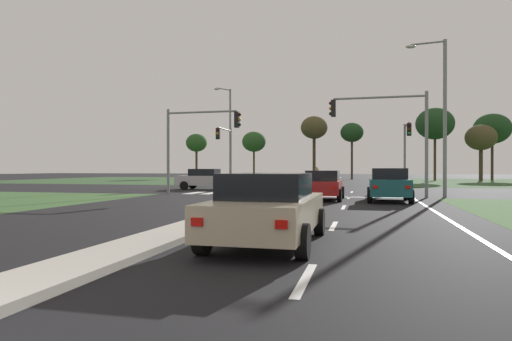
% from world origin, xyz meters
% --- Properties ---
extents(ground_plane, '(200.00, 200.00, 0.00)m').
position_xyz_m(ground_plane, '(0.00, 30.00, 0.00)').
color(ground_plane, black).
extents(grass_verge_far_left, '(35.00, 35.00, 0.01)m').
position_xyz_m(grass_verge_far_left, '(-25.50, 54.50, 0.00)').
color(grass_verge_far_left, '#2D4C28').
rests_on(grass_verge_far_left, ground).
extents(median_island_near, '(1.20, 22.00, 0.14)m').
position_xyz_m(median_island_near, '(0.00, 11.00, 0.07)').
color(median_island_near, '#ADA89E').
rests_on(median_island_near, ground).
extents(median_island_far, '(1.20, 36.00, 0.14)m').
position_xyz_m(median_island_far, '(0.00, 55.00, 0.07)').
color(median_island_far, '#ADA89E').
rests_on(median_island_far, ground).
extents(lane_dash_near, '(0.14, 2.00, 0.01)m').
position_xyz_m(lane_dash_near, '(3.50, 4.35, 0.01)').
color(lane_dash_near, silver).
rests_on(lane_dash_near, ground).
extents(lane_dash_second, '(0.14, 2.00, 0.01)m').
position_xyz_m(lane_dash_second, '(3.50, 10.35, 0.01)').
color(lane_dash_second, silver).
rests_on(lane_dash_second, ground).
extents(lane_dash_third, '(0.14, 2.00, 0.01)m').
position_xyz_m(lane_dash_third, '(3.50, 16.35, 0.01)').
color(lane_dash_third, silver).
rests_on(lane_dash_third, ground).
extents(lane_dash_fourth, '(0.14, 2.00, 0.01)m').
position_xyz_m(lane_dash_fourth, '(3.50, 22.35, 0.01)').
color(lane_dash_fourth, silver).
rests_on(lane_dash_fourth, ground).
extents(lane_dash_fifth, '(0.14, 2.00, 0.01)m').
position_xyz_m(lane_dash_fifth, '(3.50, 28.35, 0.01)').
color(lane_dash_fifth, silver).
rests_on(lane_dash_fifth, ground).
extents(edge_line_right, '(0.14, 24.00, 0.01)m').
position_xyz_m(edge_line_right, '(6.85, 12.00, 0.01)').
color(edge_line_right, silver).
rests_on(edge_line_right, ground).
extents(stop_bar_near, '(6.40, 0.50, 0.01)m').
position_xyz_m(stop_bar_near, '(3.80, 23.00, 0.01)').
color(stop_bar_near, silver).
rests_on(stop_bar_near, ground).
extents(crosswalk_bar_near, '(0.70, 2.80, 0.01)m').
position_xyz_m(crosswalk_bar_near, '(-6.40, 24.80, 0.01)').
color(crosswalk_bar_near, silver).
rests_on(crosswalk_bar_near, ground).
extents(crosswalk_bar_second, '(0.70, 2.80, 0.01)m').
position_xyz_m(crosswalk_bar_second, '(-5.25, 24.80, 0.01)').
color(crosswalk_bar_second, silver).
rests_on(crosswalk_bar_second, ground).
extents(crosswalk_bar_third, '(0.70, 2.80, 0.01)m').
position_xyz_m(crosswalk_bar_third, '(-4.10, 24.80, 0.01)').
color(crosswalk_bar_third, silver).
rests_on(crosswalk_bar_third, ground).
extents(crosswalk_bar_fourth, '(0.70, 2.80, 0.01)m').
position_xyz_m(crosswalk_bar_fourth, '(-2.95, 24.80, 0.01)').
color(crosswalk_bar_fourth, silver).
rests_on(crosswalk_bar_fourth, ground).
extents(crosswalk_bar_fifth, '(0.70, 2.80, 0.01)m').
position_xyz_m(crosswalk_bar_fifth, '(-1.80, 24.80, 0.01)').
color(crosswalk_bar_fifth, silver).
rests_on(crosswalk_bar_fifth, ground).
extents(crosswalk_bar_sixth, '(0.70, 2.80, 0.01)m').
position_xyz_m(crosswalk_bar_sixth, '(-0.65, 24.80, 0.01)').
color(crosswalk_bar_sixth, silver).
rests_on(crosswalk_bar_sixth, ground).
extents(crosswalk_bar_seventh, '(0.70, 2.80, 0.01)m').
position_xyz_m(crosswalk_bar_seventh, '(0.50, 24.80, 0.01)').
color(crosswalk_bar_seventh, silver).
rests_on(crosswalk_bar_seventh, ground).
extents(crosswalk_bar_eighth, '(0.70, 2.80, 0.01)m').
position_xyz_m(crosswalk_bar_eighth, '(1.65, 24.80, 0.01)').
color(crosswalk_bar_eighth, silver).
rests_on(crosswalk_bar_eighth, ground).
extents(car_red_near, '(2.00, 4.15, 1.49)m').
position_xyz_m(car_red_near, '(2.29, 20.54, 0.76)').
color(car_red_near, '#A31919').
rests_on(car_red_near, ground).
extents(car_beige_second, '(2.08, 4.60, 1.49)m').
position_xyz_m(car_beige_second, '(2.35, 7.13, 0.77)').
color(car_beige_second, '#BCAD8E').
rests_on(car_beige_second, ground).
extents(car_silver_third, '(4.57, 1.95, 1.57)m').
position_xyz_m(car_silver_third, '(-7.40, 29.57, 0.80)').
color(car_silver_third, '#B7B7BC').
rests_on(car_silver_third, ground).
extents(car_teal_fourth, '(2.02, 4.17, 1.60)m').
position_xyz_m(car_teal_fourth, '(5.48, 20.21, 0.82)').
color(car_teal_fourth, '#19565B').
rests_on(car_teal_fourth, ground).
extents(traffic_signal_far_left, '(0.32, 3.95, 5.30)m').
position_xyz_m(traffic_signal_far_left, '(-7.60, 35.16, 3.62)').
color(traffic_signal_far_left, gray).
rests_on(traffic_signal_far_left, ground).
extents(traffic_signal_far_right, '(0.32, 3.97, 5.31)m').
position_xyz_m(traffic_signal_far_right, '(7.60, 35.16, 3.63)').
color(traffic_signal_far_right, gray).
rests_on(traffic_signal_far_right, ground).
extents(traffic_signal_near_right, '(5.34, 0.32, 5.80)m').
position_xyz_m(traffic_signal_near_right, '(5.68, 23.40, 4.03)').
color(traffic_signal_near_right, gray).
rests_on(traffic_signal_near_right, ground).
extents(traffic_signal_near_left, '(4.83, 0.32, 5.30)m').
position_xyz_m(traffic_signal_near_left, '(-5.80, 23.40, 3.68)').
color(traffic_signal_near_left, gray).
rests_on(traffic_signal_near_left, ground).
extents(street_lamp_second, '(2.14, 0.52, 8.69)m').
position_xyz_m(street_lamp_second, '(8.44, 24.01, 4.86)').
color(street_lamp_second, gray).
rests_on(street_lamp_second, ground).
extents(street_lamp_third, '(1.30, 1.69, 9.48)m').
position_xyz_m(street_lamp_third, '(-8.71, 39.62, 5.26)').
color(street_lamp_third, gray).
rests_on(street_lamp_third, ground).
extents(pedestrian_at_median, '(0.34, 0.34, 1.64)m').
position_xyz_m(pedestrian_at_median, '(-0.02, 39.46, 1.13)').
color(pedestrian_at_median, maroon).
rests_on(pedestrian_at_median, median_island_far).
extents(treeline_near, '(3.39, 3.39, 7.19)m').
position_xyz_m(treeline_near, '(-21.93, 64.27, 5.68)').
color(treeline_near, '#423323').
rests_on(treeline_near, ground).
extents(treeline_second, '(3.61, 3.61, 7.21)m').
position_xyz_m(treeline_second, '(-11.99, 62.70, 5.64)').
color(treeline_second, '#423323').
rests_on(treeline_second, ground).
extents(treeline_third, '(3.94, 3.94, 9.34)m').
position_xyz_m(treeline_third, '(-2.89, 63.01, 7.55)').
color(treeline_third, '#423323').
rests_on(treeline_third, ground).
extents(treeline_fourth, '(3.30, 3.30, 8.25)m').
position_xyz_m(treeline_fourth, '(2.57, 63.22, 6.77)').
color(treeline_fourth, '#423323').
rests_on(treeline_fourth, ground).
extents(treeline_fifth, '(4.82, 4.82, 9.47)m').
position_xyz_m(treeline_fifth, '(13.21, 58.88, 7.39)').
color(treeline_fifth, '#423323').
rests_on(treeline_fifth, ground).
extents(treeline_sixth, '(3.91, 3.91, 7.31)m').
position_xyz_m(treeline_sixth, '(19.06, 60.53, 5.58)').
color(treeline_sixth, '#423323').
rests_on(treeline_sixth, ground).
extents(treeline_seventh, '(4.90, 4.90, 9.15)m').
position_xyz_m(treeline_seventh, '(21.36, 64.28, 7.04)').
color(treeline_seventh, '#423323').
rests_on(treeline_seventh, ground).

